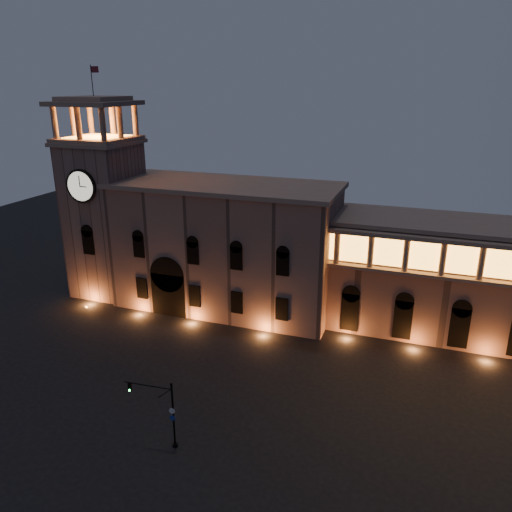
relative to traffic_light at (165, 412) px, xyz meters
name	(u,v)px	position (x,y,z in m)	size (l,w,h in m)	color
ground	(163,391)	(-4.37, 6.96, -3.40)	(160.00, 160.00, 0.00)	black
government_building	(225,246)	(-6.44, 28.89, 5.37)	(30.80, 12.80, 17.60)	#826155
clock_tower	(105,211)	(-24.87, 27.93, 9.10)	(9.80, 9.80, 32.40)	#826155
colonnade_wing	(491,282)	(27.63, 30.88, 3.93)	(40.60, 11.50, 14.50)	#7D5C50
traffic_light	(165,412)	(0.00, 0.00, 0.00)	(4.72, 0.72, 6.48)	black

